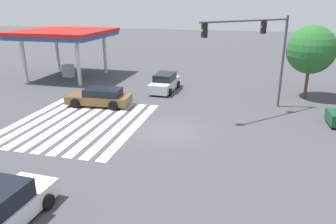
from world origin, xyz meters
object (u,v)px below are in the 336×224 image
car_2 (165,83)px  tree_corner_a (311,50)px  traffic_signal_mast (262,44)px  car_0 (100,97)px

car_2 → tree_corner_a: bearing=95.8°
traffic_signal_mast → car_0: (1.46, -11.59, -4.19)m
car_2 → tree_corner_a: 12.33m
car_0 → car_2: (-5.43, 3.70, 0.08)m
traffic_signal_mast → tree_corner_a: traffic_signal_mast is taller
car_0 → tree_corner_a: 17.10m
car_0 → tree_corner_a: (-6.26, 15.57, 3.29)m
tree_corner_a → traffic_signal_mast: bearing=-39.6°
tree_corner_a → car_0: bearing=-68.1°
traffic_signal_mast → car_2: (-3.97, -7.90, -4.12)m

